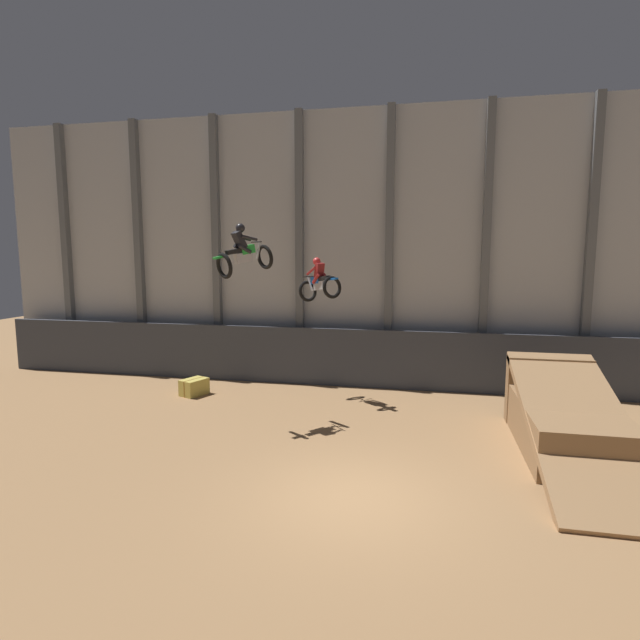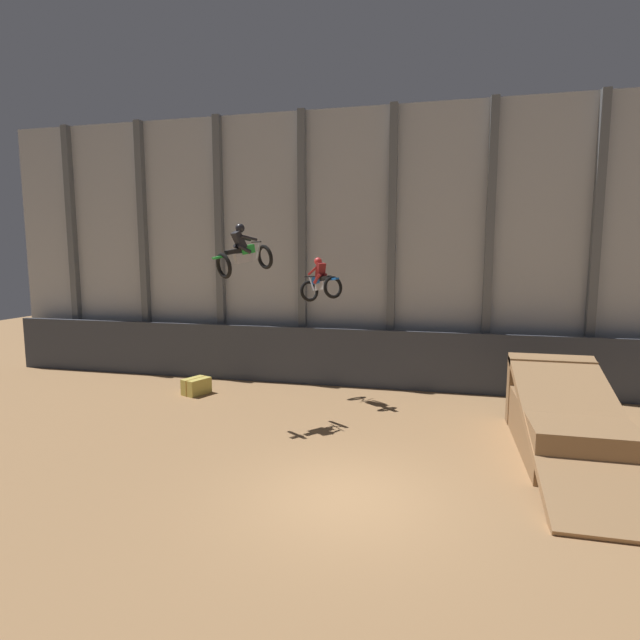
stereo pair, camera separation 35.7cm
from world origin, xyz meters
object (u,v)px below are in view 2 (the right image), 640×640
at_px(rider_bike_left_air, 243,253).
at_px(rider_bike_right_air, 320,282).
at_px(dirt_ramp, 565,423).
at_px(hay_bale_trackside, 196,386).

bearing_deg(rider_bike_left_air, rider_bike_right_air, 95.50).
xyz_separation_m(dirt_ramp, rider_bike_left_air, (-8.63, 0.39, 4.19)).
height_order(dirt_ramp, rider_bike_right_air, rider_bike_right_air).
xyz_separation_m(rider_bike_left_air, hay_bale_trackside, (-2.72, 2.15, -4.62)).
relative_size(dirt_ramp, hay_bale_trackside, 6.04).
relative_size(dirt_ramp, rider_bike_left_air, 3.69).
bearing_deg(rider_bike_right_air, rider_bike_left_air, -168.27).
distance_m(rider_bike_left_air, rider_bike_right_air, 3.32).
relative_size(rider_bike_left_air, rider_bike_right_air, 1.03).
distance_m(rider_bike_left_air, hay_bale_trackside, 5.78).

